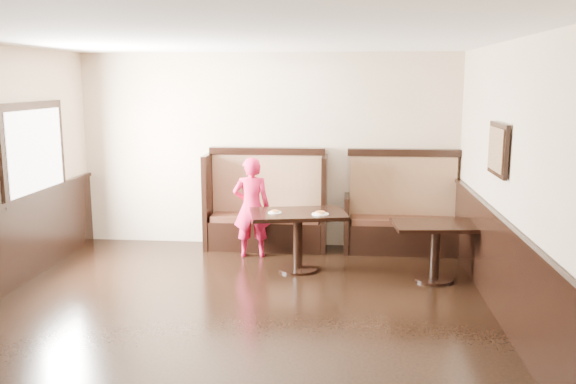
# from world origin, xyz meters

# --- Properties ---
(ground) EXTENTS (7.00, 7.00, 0.00)m
(ground) POSITION_xyz_m (0.00, 0.00, 0.00)
(ground) COLOR black
(ground) RESTS_ON ground
(room_shell) EXTENTS (7.00, 7.00, 7.00)m
(room_shell) POSITION_xyz_m (-0.30, 0.28, 0.67)
(room_shell) COLOR #CDB494
(room_shell) RESTS_ON ground
(booth_main) EXTENTS (1.75, 0.72, 1.45)m
(booth_main) POSITION_xyz_m (0.00, 3.30, 0.53)
(booth_main) COLOR black
(booth_main) RESTS_ON ground
(booth_neighbor) EXTENTS (1.65, 0.72, 1.45)m
(booth_neighbor) POSITION_xyz_m (1.95, 3.29, 0.48)
(booth_neighbor) COLOR black
(booth_neighbor) RESTS_ON ground
(table_main) EXTENTS (1.32, 0.97, 0.76)m
(table_main) POSITION_xyz_m (0.54, 2.25, 0.58)
(table_main) COLOR black
(table_main) RESTS_ON ground
(table_neighbor) EXTENTS (1.08, 0.77, 0.71)m
(table_neighbor) POSITION_xyz_m (2.23, 2.01, 0.53)
(table_neighbor) COLOR black
(table_neighbor) RESTS_ON ground
(child) EXTENTS (0.54, 0.40, 1.38)m
(child) POSITION_xyz_m (-0.14, 2.82, 0.69)
(child) COLOR #D61645
(child) RESTS_ON ground
(pizza_plate_left) EXTENTS (0.17, 0.17, 0.03)m
(pizza_plate_left) POSITION_xyz_m (0.26, 2.18, 0.77)
(pizza_plate_left) COLOR white
(pizza_plate_left) RESTS_ON table_main
(pizza_plate_right) EXTENTS (0.21, 0.21, 0.04)m
(pizza_plate_right) POSITION_xyz_m (0.83, 2.14, 0.77)
(pizza_plate_right) COLOR white
(pizza_plate_right) RESTS_ON table_main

